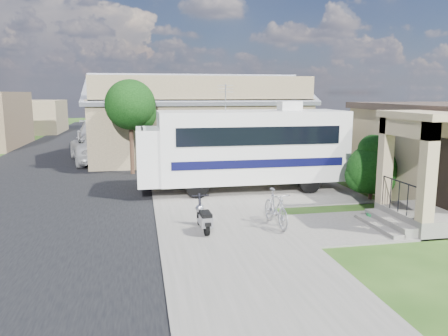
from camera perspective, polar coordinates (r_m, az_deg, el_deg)
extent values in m
plane|color=#1C3B10|center=(13.50, 4.13, -7.16)|extent=(120.00, 120.00, 0.00)
cube|color=black|center=(23.17, -20.98, -0.60)|extent=(9.00, 80.00, 0.02)
cube|color=#625F58|center=(22.93, -4.79, -0.04)|extent=(4.00, 80.00, 0.06)
cube|color=#625F58|center=(18.08, 5.03, -2.72)|extent=(7.00, 6.00, 0.05)
cube|color=#625F58|center=(13.70, 17.57, -7.25)|extent=(4.00, 3.00, 0.05)
cube|color=black|center=(17.71, 19.24, 2.01)|extent=(0.04, 1.10, 1.20)
cube|color=black|center=(14.46, 27.13, -0.77)|extent=(0.04, 0.95, 2.10)
cube|color=#625F58|center=(14.27, 24.24, -6.04)|extent=(1.60, 2.40, 0.50)
cube|color=#625F58|center=(13.75, 20.78, -6.77)|extent=(0.40, 2.16, 0.32)
cube|color=#625F58|center=(13.60, 19.49, -7.23)|extent=(0.35, 2.16, 0.16)
cube|color=tan|center=(14.45, 20.33, 0.90)|extent=(0.35, 0.35, 2.70)
cube|color=tan|center=(12.76, 25.07, -0.52)|extent=(0.35, 0.35, 2.70)
cube|color=tan|center=(13.47, 22.86, 4.85)|extent=(0.35, 2.40, 0.50)
cube|color=tan|center=(13.92, 25.80, 6.23)|extent=(2.10, 2.70, 0.20)
cylinder|color=black|center=(13.60, 21.99, -1.65)|extent=(0.04, 1.70, 0.04)
cube|color=brown|center=(26.77, -3.64, 5.21)|extent=(12.00, 8.00, 3.60)
cube|color=slate|center=(24.70, -3.10, 10.29)|extent=(12.50, 4.40, 1.78)
cube|color=slate|center=(28.67, -4.21, 10.21)|extent=(12.50, 4.40, 1.78)
cube|color=slate|center=(26.70, -3.71, 11.75)|extent=(12.50, 0.50, 0.22)
cube|color=brown|center=(22.82, -2.43, 10.34)|extent=(11.76, 0.20, 1.30)
cube|color=brown|center=(47.95, -25.09, 6.09)|extent=(8.00, 7.00, 3.20)
cylinder|color=#332216|center=(21.60, -11.98, 3.32)|extent=(0.20, 0.20, 3.15)
sphere|color=black|center=(21.48, -12.15, 8.10)|extent=(2.40, 2.40, 2.40)
sphere|color=black|center=(21.69, -11.03, 6.96)|extent=(1.68, 1.68, 1.68)
cylinder|color=#332216|center=(31.55, -11.71, 5.44)|extent=(0.20, 0.20, 3.29)
sphere|color=black|center=(31.47, -11.83, 8.85)|extent=(2.40, 2.40, 2.40)
sphere|color=black|center=(31.68, -11.06, 8.03)|extent=(1.68, 1.68, 1.68)
cylinder|color=#332216|center=(40.54, -11.57, 6.17)|extent=(0.20, 0.20, 3.01)
sphere|color=black|center=(40.47, -11.65, 8.60)|extent=(2.40, 2.40, 2.40)
sphere|color=black|center=(40.68, -11.06, 8.02)|extent=(1.68, 1.68, 1.68)
cube|color=silver|center=(17.65, 3.57, 3.00)|extent=(7.41, 2.67, 2.75)
cube|color=silver|center=(17.12, -9.92, 1.60)|extent=(0.85, 2.51, 2.11)
cube|color=black|center=(17.05, -10.62, 3.51)|extent=(0.07, 2.25, 0.95)
cube|color=black|center=(16.31, 4.78, 4.18)|extent=(6.29, 0.05, 0.69)
cube|color=black|center=(18.89, 2.56, 4.97)|extent=(6.29, 0.05, 0.69)
cube|color=black|center=(16.45, 4.72, 0.56)|extent=(6.66, 0.04, 0.32)
cube|color=black|center=(19.00, 2.53, 1.83)|extent=(6.66, 0.04, 0.32)
cube|color=silver|center=(18.00, 8.56, 8.04)|extent=(0.85, 0.74, 0.37)
cylinder|color=#A1A1A8|center=(17.29, 0.20, 9.21)|extent=(0.04, 0.04, 1.06)
cylinder|color=black|center=(16.30, -3.53, -2.47)|extent=(0.85, 0.30, 0.85)
cylinder|color=black|center=(18.56, -4.49, -0.97)|extent=(0.85, 0.30, 0.85)
cylinder|color=black|center=(17.43, 11.10, -1.83)|extent=(0.85, 0.30, 0.85)
cylinder|color=black|center=(19.56, 8.54, -0.49)|extent=(0.85, 0.30, 0.85)
cylinder|color=#332216|center=(16.99, 18.60, -2.85)|extent=(0.14, 0.14, 0.72)
sphere|color=black|center=(16.84, 18.75, -0.14)|extent=(1.81, 1.81, 1.81)
sphere|color=black|center=(17.20, 19.43, 1.24)|extent=(1.45, 1.45, 1.45)
sphere|color=black|center=(16.91, 17.60, -0.97)|extent=(1.27, 1.27, 1.27)
sphere|color=black|center=(16.76, 19.68, -1.50)|extent=(1.09, 1.09, 1.09)
sphere|color=black|center=(16.74, 18.89, 2.31)|extent=(1.09, 1.09, 1.09)
cylinder|color=black|center=(12.08, -2.28, -7.89)|extent=(0.13, 0.41, 0.41)
cylinder|color=black|center=(13.03, -3.18, -6.57)|extent=(0.13, 0.41, 0.41)
cube|color=#A1A1A8|center=(12.49, -2.71, -7.02)|extent=(0.30, 0.52, 0.07)
cube|color=#A1A1A8|center=(12.11, -2.37, -6.93)|extent=(0.34, 0.52, 0.28)
cube|color=black|center=(12.10, -2.42, -6.03)|extent=(0.31, 0.57, 0.11)
cube|color=black|center=(11.90, -2.15, -7.33)|extent=(0.18, 0.19, 0.09)
cylinder|color=black|center=(12.87, -3.14, -5.07)|extent=(0.09, 0.32, 0.77)
sphere|color=#A1A1A8|center=(12.95, -3.20, -5.27)|extent=(0.26, 0.26, 0.26)
sphere|color=black|center=(13.02, -3.26, -5.19)|extent=(0.11, 0.11, 0.11)
cylinder|color=black|center=(12.72, -3.10, -3.62)|extent=(0.51, 0.06, 0.03)
cube|color=black|center=(13.00, -3.19, -6.10)|extent=(0.14, 0.27, 0.06)
imported|color=#A1A1A8|center=(12.92, 6.79, -5.48)|extent=(0.63, 1.83, 1.08)
imported|color=silver|center=(26.27, -16.16, 2.64)|extent=(3.93, 6.44, 1.67)
imported|color=silver|center=(32.15, -16.19, 4.13)|extent=(3.60, 7.00, 1.94)
cylinder|color=#167132|center=(14.44, 18.98, -6.13)|extent=(0.46, 0.46, 0.21)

